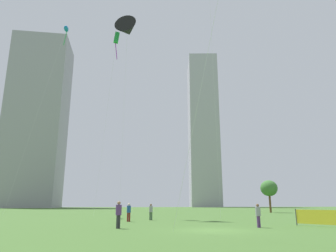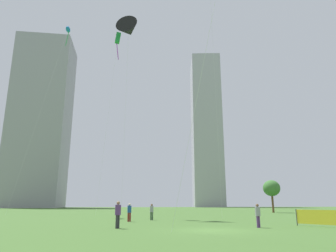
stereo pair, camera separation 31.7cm
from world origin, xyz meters
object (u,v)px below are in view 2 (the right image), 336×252
object	(u,v)px
person_standing_3	(118,213)
kite_flying_0	(129,29)
distant_highrise_0	(206,131)
distant_highrise_1	(41,121)
kite_flying_6	(68,30)
person_standing_0	(129,211)
person_standing_1	(152,211)
event_banner	(318,217)
park_tree_0	(272,188)
kite_flying_2	(118,39)
person_standing_2	(258,214)

from	to	relation	value
person_standing_3	kite_flying_0	world-z (taller)	kite_flying_0
distant_highrise_0	distant_highrise_1	bearing A→B (deg)	-157.24
person_standing_3	kite_flying_6	world-z (taller)	kite_flying_6
person_standing_0	person_standing_1	bearing A→B (deg)	-133.88
kite_flying_0	event_banner	xyz separation A→B (m)	(12.97, -18.72, -24.96)
person_standing_0	person_standing_3	bearing A→B (deg)	82.92
person_standing_0	park_tree_0	bearing A→B (deg)	-136.49
person_standing_1	distant_highrise_0	xyz separation A→B (m)	(47.67, 124.83, 39.40)
person_standing_1	distant_highrise_1	size ratio (longest dim) A/B	0.02
person_standing_1	distant_highrise_1	xyz separation A→B (m)	(-34.74, 110.19, 36.96)
person_standing_0	distant_highrise_1	size ratio (longest dim) A/B	0.02
kite_flying_0	event_banner	world-z (taller)	kite_flying_0
person_standing_1	kite_flying_0	world-z (taller)	kite_flying_0
person_standing_0	kite_flying_6	xyz separation A→B (m)	(-9.72, 18.59, 28.80)
distant_highrise_0	kite_flying_6	bearing A→B (deg)	-106.17
person_standing_3	event_banner	distance (m)	14.23
person_standing_3	kite_flying_0	size ratio (longest dim) A/B	0.06
kite_flying_2	park_tree_0	bearing A→B (deg)	24.05
person_standing_1	distant_highrise_0	bearing A→B (deg)	76.85
park_tree_0	distant_highrise_1	size ratio (longest dim) A/B	0.08
person_standing_0	kite_flying_0	distance (m)	26.48
person_standing_0	person_standing_3	xyz separation A→B (m)	(-1.36, -7.95, 0.07)
kite_flying_6	distant_highrise_0	world-z (taller)	distant_highrise_0
person_standing_1	event_banner	distance (m)	15.41
kite_flying_2	distant_highrise_1	distance (m)	106.60
kite_flying_0	kite_flying_2	bearing A→B (deg)	131.53
person_standing_1	kite_flying_2	world-z (taller)	kite_flying_2
kite_flying_6	event_banner	bearing A→B (deg)	-50.82
event_banner	person_standing_1	bearing A→B (deg)	132.48
person_standing_3	event_banner	size ratio (longest dim) A/B	0.59
person_standing_2	park_tree_0	size ratio (longest dim) A/B	0.27
kite_flying_6	park_tree_0	xyz separation A→B (m)	(38.22, 6.08, -25.32)
person_standing_2	kite_flying_6	bearing A→B (deg)	96.75
person_standing_0	event_banner	xyz separation A→B (m)	(12.83, -9.07, -0.30)
kite_flying_6	park_tree_0	size ratio (longest dim) A/B	5.10
person_standing_3	kite_flying_2	world-z (taller)	kite_flying_2
kite_flying_2	event_banner	size ratio (longest dim) A/B	8.68
person_standing_2	kite_flying_6	size ratio (longest dim) A/B	0.05
person_standing_3	person_standing_1	bearing A→B (deg)	20.70
person_standing_0	distant_highrise_0	distance (m)	142.20
person_standing_2	event_banner	xyz separation A→B (m)	(4.65, 0.04, -0.27)
person_standing_2	distant_highrise_0	world-z (taller)	distant_highrise_0
kite_flying_0	park_tree_0	distance (m)	38.66
kite_flying_2	distant_highrise_0	distance (m)	127.80
kite_flying_0	kite_flying_2	distance (m)	2.29
person_standing_2	event_banner	size ratio (longest dim) A/B	0.53
kite_flying_0	park_tree_0	world-z (taller)	kite_flying_0
distant_highrise_1	person_standing_0	bearing A→B (deg)	-70.41
park_tree_0	person_standing_1	bearing A→B (deg)	-139.37
distant_highrise_0	event_banner	distance (m)	146.67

